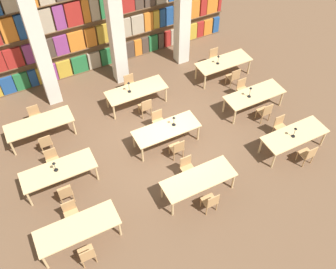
{
  "coord_description": "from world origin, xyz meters",
  "views": [
    {
      "loc": [
        -3.92,
        -7.85,
        10.13
      ],
      "look_at": [
        0.0,
        -0.23,
        0.68
      ],
      "focal_mm": 40.0,
      "sensor_mm": 36.0,
      "label": 1
    }
  ],
  "objects_px": {
    "desk_lamp_3": "(250,90)",
    "desk_lamp_1": "(54,165)",
    "reading_table_1": "(199,180)",
    "reading_table_2": "(295,136)",
    "chair_7": "(53,160)",
    "desk_lamp_4": "(129,85)",
    "pillar_center": "(114,14)",
    "chair_8": "(177,148)",
    "reading_table_6": "(39,124)",
    "reading_table_7": "(136,91)",
    "chair_1": "(71,213)",
    "chair_2": "(211,201)",
    "chair_11": "(242,89)",
    "desk_lamp_0": "(295,131)",
    "chair_4": "(308,154)",
    "reading_table_0": "(78,229)",
    "reading_table_8": "(224,63)",
    "chair_3": "(187,167)",
    "desk_lamp_2": "(174,119)",
    "chair_9": "(158,121)",
    "pillar_left": "(35,34)",
    "chair_16": "(234,77)",
    "reading_table_4": "(166,130)",
    "desk_lamp_5": "(218,58)",
    "reading_table_5": "(254,96)",
    "chair_12": "(46,143)",
    "chair_5": "(280,126)",
    "chair_13": "(35,116)",
    "chair_14": "(145,107)",
    "chair_6": "(65,193)",
    "chair_0": "(87,254)",
    "chair_15": "(130,84)",
    "chair_10": "(265,112)"
  },
  "relations": [
    {
      "from": "pillar_center",
      "to": "chair_8",
      "type": "distance_m",
      "value": 5.45
    },
    {
      "from": "chair_11",
      "to": "chair_7",
      "type": "bearing_deg",
      "value": 0.67
    },
    {
      "from": "reading_table_0",
      "to": "reading_table_8",
      "type": "bearing_deg",
      "value": 30.22
    },
    {
      "from": "reading_table_7",
      "to": "chair_7",
      "type": "bearing_deg",
      "value": -156.52
    },
    {
      "from": "desk_lamp_1",
      "to": "desk_lamp_3",
      "type": "bearing_deg",
      "value": 0.41
    },
    {
      "from": "chair_2",
      "to": "desk_lamp_1",
      "type": "relative_size",
      "value": 2.17
    },
    {
      "from": "desk_lamp_4",
      "to": "desk_lamp_5",
      "type": "xyz_separation_m",
      "value": [
        3.89,
        -0.06,
        -0.05
      ]
    },
    {
      "from": "pillar_center",
      "to": "reading_table_1",
      "type": "relative_size",
      "value": 2.57
    },
    {
      "from": "reading_table_2",
      "to": "desk_lamp_1",
      "type": "bearing_deg",
      "value": 163.74
    },
    {
      "from": "chair_11",
      "to": "desk_lamp_4",
      "type": "xyz_separation_m",
      "value": [
        -4.13,
        1.55,
        0.61
      ]
    },
    {
      "from": "reading_table_1",
      "to": "reading_table_2",
      "type": "height_order",
      "value": "same"
    },
    {
      "from": "reading_table_1",
      "to": "chair_11",
      "type": "relative_size",
      "value": 2.69
    },
    {
      "from": "reading_table_4",
      "to": "chair_15",
      "type": "relative_size",
      "value": 2.69
    },
    {
      "from": "desk_lamp_5",
      "to": "desk_lamp_4",
      "type": "bearing_deg",
      "value": 179.15
    },
    {
      "from": "chair_12",
      "to": "chair_14",
      "type": "bearing_deg",
      "value": 0.84
    },
    {
      "from": "desk_lamp_0",
      "to": "chair_14",
      "type": "height_order",
      "value": "desk_lamp_0"
    },
    {
      "from": "pillar_left",
      "to": "chair_2",
      "type": "distance_m",
      "value": 8.09
    },
    {
      "from": "reading_table_6",
      "to": "desk_lamp_3",
      "type": "bearing_deg",
      "value": -16.94
    },
    {
      "from": "desk_lamp_3",
      "to": "chair_6",
      "type": "bearing_deg",
      "value": -173.88
    },
    {
      "from": "chair_0",
      "to": "chair_4",
      "type": "relative_size",
      "value": 1.0
    },
    {
      "from": "chair_8",
      "to": "reading_table_7",
      "type": "bearing_deg",
      "value": 92.69
    },
    {
      "from": "desk_lamp_0",
      "to": "desk_lamp_1",
      "type": "bearing_deg",
      "value": 163.2
    },
    {
      "from": "chair_7",
      "to": "chair_13",
      "type": "bearing_deg",
      "value": -89.84
    },
    {
      "from": "chair_8",
      "to": "reading_table_6",
      "type": "distance_m",
      "value": 4.9
    },
    {
      "from": "chair_9",
      "to": "desk_lamp_2",
      "type": "relative_size",
      "value": 2.16
    },
    {
      "from": "chair_1",
      "to": "chair_2",
      "type": "bearing_deg",
      "value": 158.02
    },
    {
      "from": "desk_lamp_2",
      "to": "reading_table_6",
      "type": "xyz_separation_m",
      "value": [
        -4.14,
        2.23,
        -0.34
      ]
    },
    {
      "from": "desk_lamp_1",
      "to": "reading_table_4",
      "type": "bearing_deg",
      "value": 0.12
    },
    {
      "from": "chair_4",
      "to": "chair_7",
      "type": "relative_size",
      "value": 1.0
    },
    {
      "from": "reading_table_8",
      "to": "chair_16",
      "type": "bearing_deg",
      "value": -86.37
    },
    {
      "from": "chair_8",
      "to": "chair_11",
      "type": "relative_size",
      "value": 1.0
    },
    {
      "from": "chair_2",
      "to": "reading_table_6",
      "type": "distance_m",
      "value": 6.52
    },
    {
      "from": "chair_3",
      "to": "desk_lamp_0",
      "type": "distance_m",
      "value": 3.8
    },
    {
      "from": "reading_table_5",
      "to": "chair_12",
      "type": "relative_size",
      "value": 2.69
    },
    {
      "from": "chair_7",
      "to": "desk_lamp_4",
      "type": "bearing_deg",
      "value": -154.73
    },
    {
      "from": "chair_1",
      "to": "chair_7",
      "type": "distance_m",
      "value": 2.19
    },
    {
      "from": "chair_13",
      "to": "desk_lamp_4",
      "type": "xyz_separation_m",
      "value": [
        3.48,
        -0.65,
        0.61
      ]
    },
    {
      "from": "chair_5",
      "to": "pillar_left",
      "type": "bearing_deg",
      "value": -39.94
    },
    {
      "from": "chair_9",
      "to": "chair_16",
      "type": "height_order",
      "value": "same"
    },
    {
      "from": "pillar_left",
      "to": "chair_4",
      "type": "relative_size",
      "value": 6.93
    },
    {
      "from": "chair_4",
      "to": "reading_table_5",
      "type": "xyz_separation_m",
      "value": [
        -0.02,
        3.02,
        0.22
      ]
    },
    {
      "from": "chair_8",
      "to": "chair_15",
      "type": "height_order",
      "value": "same"
    },
    {
      "from": "desk_lamp_3",
      "to": "desk_lamp_1",
      "type": "bearing_deg",
      "value": -179.59
    },
    {
      "from": "reading_table_4",
      "to": "reading_table_5",
      "type": "relative_size",
      "value": 1.0
    },
    {
      "from": "desk_lamp_0",
      "to": "reading_table_7",
      "type": "xyz_separation_m",
      "value": [
        -3.73,
        4.6,
        -0.37
      ]
    },
    {
      "from": "chair_7",
      "to": "desk_lamp_1",
      "type": "xyz_separation_m",
      "value": [
        -0.02,
        -0.71,
        0.56
      ]
    },
    {
      "from": "chair_4",
      "to": "desk_lamp_3",
      "type": "bearing_deg",
      "value": 95.7
    },
    {
      "from": "chair_9",
      "to": "chair_16",
      "type": "xyz_separation_m",
      "value": [
        3.82,
        0.85,
        0.0
      ]
    },
    {
      "from": "pillar_center",
      "to": "chair_10",
      "type": "xyz_separation_m",
      "value": [
        3.8,
        -4.75,
        -2.53
      ]
    },
    {
      "from": "reading_table_1",
      "to": "chair_14",
      "type": "distance_m",
      "value": 3.93
    }
  ]
}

